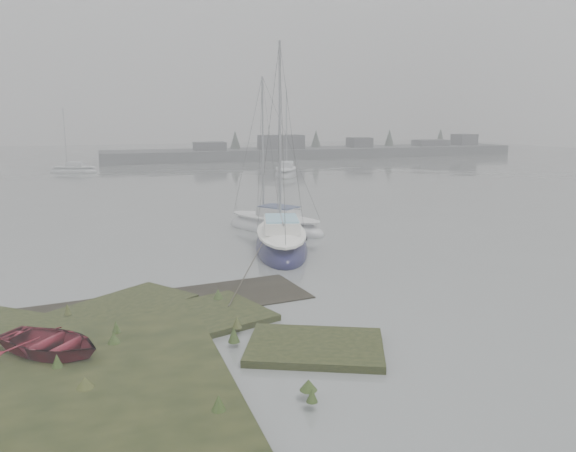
{
  "coord_description": "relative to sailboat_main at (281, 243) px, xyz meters",
  "views": [
    {
      "loc": [
        -4.67,
        -13.25,
        6.05
      ],
      "look_at": [
        2.32,
        6.94,
        1.8
      ],
      "focal_mm": 35.0,
      "sensor_mm": 36.0,
      "label": 1
    }
  ],
  "objects": [
    {
      "name": "ground",
      "position": [
        -3.16,
        19.69,
        -0.31
      ],
      "size": [
        160.0,
        160.0,
        0.0
      ],
      "primitive_type": "plane",
      "color": "slate",
      "rests_on": "ground"
    },
    {
      "name": "far_shoreline",
      "position": [
        23.68,
        51.58,
        0.54
      ],
      "size": [
        60.0,
        8.0,
        4.15
      ],
      "color": "#4C4F51",
      "rests_on": "ground"
    },
    {
      "name": "sailboat_main",
      "position": [
        0.0,
        0.0,
        0.0
      ],
      "size": [
        4.12,
        7.44,
        9.99
      ],
      "rotation": [
        0.0,
        0.0,
        -0.27
      ],
      "color": "#131338",
      "rests_on": "ground"
    },
    {
      "name": "sailboat_white",
      "position": [
        1.07,
        4.24,
        -0.04
      ],
      "size": [
        5.09,
        6.18,
        8.62
      ],
      "rotation": [
        0.0,
        0.0,
        0.6
      ],
      "color": "silver",
      "rests_on": "ground"
    },
    {
      "name": "sailboat_far_b",
      "position": [
        10.4,
        29.74,
        -0.02
      ],
      "size": [
        4.5,
        6.91,
        9.29
      ],
      "rotation": [
        0.0,
        0.0,
        -0.39
      ],
      "color": "#A0A6A9",
      "rests_on": "ground"
    },
    {
      "name": "sailboat_far_c",
      "position": [
        -9.9,
        40.17,
        -0.08
      ],
      "size": [
        5.39,
        3.61,
        7.25
      ],
      "rotation": [
        0.0,
        0.0,
        1.16
      ],
      "color": "silver",
      "rests_on": "ground"
    },
    {
      "name": "dinghy",
      "position": [
        -9.13,
        -9.31,
        0.21
      ],
      "size": [
        3.48,
        3.41,
        0.59
      ],
      "primitive_type": "imported",
      "rotation": [
        0.0,
        0.0,
        0.84
      ],
      "color": "maroon",
      "rests_on": "marsh_bank"
    }
  ]
}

